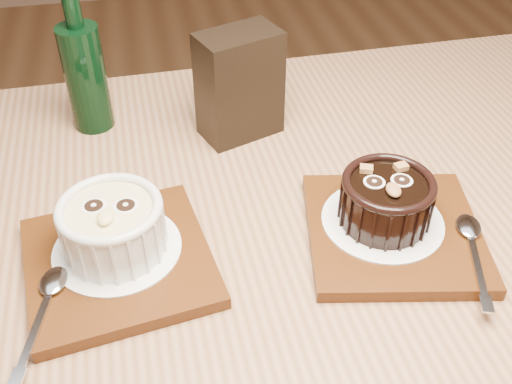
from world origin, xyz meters
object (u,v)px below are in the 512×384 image
tray_right (393,232)px  ramekin_dark (386,198)px  ramekin_white (112,225)px  green_bottle (85,74)px  table (257,300)px  tray_left (119,262)px  condiment_stand (239,85)px

tray_right → ramekin_dark: (-0.01, 0.01, 0.04)m
ramekin_white → green_bottle: bearing=105.7°
table → ramekin_dark: size_ratio=12.56×
tray_left → tray_right: (0.29, -0.01, 0.00)m
tray_left → ramekin_dark: ramekin_dark is taller
ramekin_white → condiment_stand: (0.17, 0.21, 0.02)m
ramekin_white → tray_right: size_ratio=0.58×
tray_left → green_bottle: 0.28m
ramekin_dark → ramekin_white: bearing=-176.9°
ramekin_dark → green_bottle: size_ratio=0.49×
tray_left → condiment_stand: (0.17, 0.22, 0.06)m
condiment_stand → green_bottle: 0.20m
green_bottle → tray_left: bearing=-84.9°
ramekin_dark → tray_right: bearing=-43.7°
tray_right → condiment_stand: bearing=117.9°
green_bottle → table: bearing=-58.2°
tray_right → green_bottle: green_bottle is taller
ramekin_white → tray_right: 0.29m
tray_left → ramekin_dark: size_ratio=1.86×
table → ramekin_dark: bearing=-3.3°
tray_right → condiment_stand: (-0.12, 0.23, 0.06)m
ramekin_white → ramekin_dark: size_ratio=1.07×
ramekin_white → tray_right: bearing=5.3°
tray_left → green_bottle: green_bottle is taller
ramekin_dark → green_bottle: bearing=143.6°
ramekin_dark → condiment_stand: 0.25m
table → tray_left: (-0.14, -0.00, 0.10)m
ramekin_white → tray_right: (0.29, -0.03, -0.04)m
tray_left → ramekin_white: (-0.00, 0.01, 0.04)m
condiment_stand → green_bottle: size_ratio=0.71×
tray_right → ramekin_dark: bearing=130.2°
table → condiment_stand: (0.02, 0.21, 0.16)m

